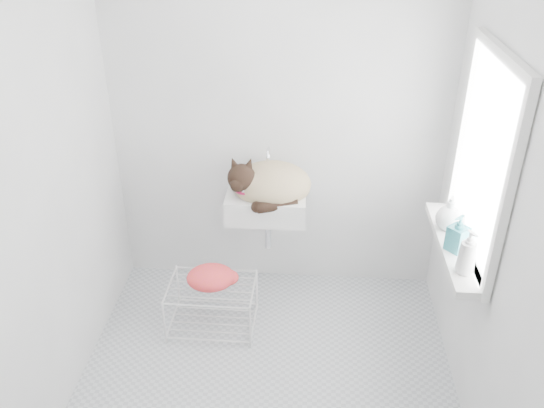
# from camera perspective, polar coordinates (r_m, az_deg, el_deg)

# --- Properties ---
(floor) EXTENTS (2.20, 2.00, 0.02)m
(floor) POSITION_cam_1_polar(r_m,az_deg,el_deg) (3.54, -0.52, -16.61)
(floor) COLOR silver
(floor) RESTS_ON ground
(back_wall) EXTENTS (2.20, 0.02, 2.50)m
(back_wall) POSITION_cam_1_polar(r_m,az_deg,el_deg) (3.69, 0.64, 8.84)
(back_wall) COLOR white
(back_wall) RESTS_ON ground
(right_wall) EXTENTS (0.02, 2.00, 2.50)m
(right_wall) POSITION_cam_1_polar(r_m,az_deg,el_deg) (2.91, 21.48, 0.77)
(right_wall) COLOR white
(right_wall) RESTS_ON ground
(left_wall) EXTENTS (0.02, 2.00, 2.50)m
(left_wall) POSITION_cam_1_polar(r_m,az_deg,el_deg) (3.06, -21.62, 2.17)
(left_wall) COLOR white
(left_wall) RESTS_ON ground
(window_glass) EXTENTS (0.01, 0.80, 1.00)m
(window_glass) POSITION_cam_1_polar(r_m,az_deg,el_deg) (3.04, 20.60, 4.24)
(window_glass) COLOR white
(window_glass) RESTS_ON right_wall
(window_frame) EXTENTS (0.04, 0.90, 1.10)m
(window_frame) POSITION_cam_1_polar(r_m,az_deg,el_deg) (3.03, 20.33, 4.26)
(window_frame) COLOR white
(window_frame) RESTS_ON right_wall
(windowsill) EXTENTS (0.16, 0.88, 0.04)m
(windowsill) POSITION_cam_1_polar(r_m,az_deg,el_deg) (3.26, 17.75, -3.98)
(windowsill) COLOR white
(windowsill) RESTS_ON right_wall
(sink) EXTENTS (0.50, 0.44, 0.20)m
(sink) POSITION_cam_1_polar(r_m,az_deg,el_deg) (3.62, -0.52, 1.47)
(sink) COLOR white
(sink) RESTS_ON back_wall
(faucet) EXTENTS (0.18, 0.13, 0.18)m
(faucet) POSITION_cam_1_polar(r_m,az_deg,el_deg) (3.72, -0.31, 4.67)
(faucet) COLOR silver
(faucet) RESTS_ON sink
(cat) EXTENTS (0.52, 0.43, 0.32)m
(cat) POSITION_cam_1_polar(r_m,az_deg,el_deg) (3.59, -0.38, 1.92)
(cat) COLOR #CCB588
(cat) RESTS_ON sink
(wire_rack) EXTENTS (0.54, 0.39, 0.32)m
(wire_rack) POSITION_cam_1_polar(r_m,az_deg,el_deg) (3.77, -5.99, -10.23)
(wire_rack) COLOR silver
(wire_rack) RESTS_ON floor
(towel) EXTENTS (0.33, 0.26, 0.13)m
(towel) POSITION_cam_1_polar(r_m,az_deg,el_deg) (3.65, -6.14, -7.76)
(towel) COLOR #F36400
(towel) RESTS_ON wire_rack
(bottle_a) EXTENTS (0.11, 0.11, 0.20)m
(bottle_a) POSITION_cam_1_polar(r_m,az_deg,el_deg) (3.02, 18.65, -6.50)
(bottle_a) COLOR white
(bottle_a) RESTS_ON windowsill
(bottle_b) EXTENTS (0.13, 0.13, 0.21)m
(bottle_b) POSITION_cam_1_polar(r_m,az_deg,el_deg) (3.19, 17.88, -4.37)
(bottle_b) COLOR teal
(bottle_b) RESTS_ON windowsill
(bottle_c) EXTENTS (0.19, 0.19, 0.19)m
(bottle_c) POSITION_cam_1_polar(r_m,az_deg,el_deg) (3.36, 17.15, -2.33)
(bottle_c) COLOR white
(bottle_c) RESTS_ON windowsill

